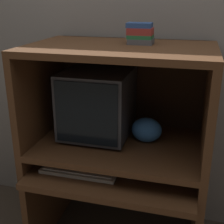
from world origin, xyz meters
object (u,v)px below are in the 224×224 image
crt_monitor (98,103)px  mouse (129,176)px  snack_bag (147,130)px  book_stack (140,34)px  keyboard (80,169)px

crt_monitor → mouse: size_ratio=6.69×
crt_monitor → mouse: 0.48m
mouse → snack_bag: bearing=77.4°
snack_bag → book_stack: (-0.06, 0.04, 0.55)m
mouse → book_stack: bearing=92.3°
crt_monitor → book_stack: bearing=5.4°
snack_bag → book_stack: 0.56m
crt_monitor → book_stack: size_ratio=2.96×
crt_monitor → keyboard: size_ratio=0.98×
keyboard → book_stack: size_ratio=3.03×
mouse → book_stack: book_stack is taller
mouse → book_stack: size_ratio=0.44×
crt_monitor → book_stack: book_stack is taller
book_stack → mouse: bearing=-87.7°
crt_monitor → mouse: crt_monitor is taller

